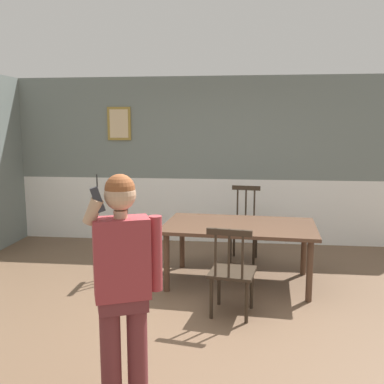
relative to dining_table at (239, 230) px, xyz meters
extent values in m
plane|color=brown|center=(-0.35, -1.04, -0.65)|extent=(7.34, 7.34, 0.00)
cube|color=slate|center=(-0.35, 1.85, 1.20)|extent=(6.67, 0.12, 1.61)
cube|color=white|center=(-0.35, 1.86, -0.13)|extent=(6.67, 0.14, 1.04)
cube|color=white|center=(-0.35, 1.83, 0.39)|extent=(6.67, 0.05, 0.06)
cube|color=olive|center=(-1.95, 1.78, 1.27)|extent=(0.38, 0.03, 0.53)
cube|color=beige|center=(-1.95, 1.76, 1.27)|extent=(0.30, 0.01, 0.45)
cube|color=#4C3323|center=(0.00, 0.00, 0.05)|extent=(1.86, 1.19, 0.04)
cylinder|color=#4C3323|center=(-0.82, -0.37, -0.31)|extent=(0.07, 0.07, 0.68)
cylinder|color=#4C3323|center=(0.76, -0.49, -0.31)|extent=(0.07, 0.07, 0.68)
cylinder|color=#4C3323|center=(-0.76, 0.49, -0.31)|extent=(0.07, 0.07, 0.68)
cylinder|color=#4C3323|center=(0.82, 0.37, -0.31)|extent=(0.07, 0.07, 0.68)
cube|color=#2D2319|center=(0.06, 0.88, -0.22)|extent=(0.45, 0.45, 0.03)
cube|color=#2D2319|center=(0.09, 1.06, 0.36)|extent=(0.40, 0.09, 0.06)
cylinder|color=#2D2319|center=(0.21, 1.04, 0.09)|extent=(0.02, 0.02, 0.60)
cylinder|color=#2D2319|center=(0.09, 1.06, 0.09)|extent=(0.02, 0.02, 0.60)
cylinder|color=#2D2319|center=(-0.03, 1.08, 0.09)|extent=(0.02, 0.02, 0.60)
cylinder|color=#2D2319|center=(0.20, 0.70, -0.44)|extent=(0.04, 0.04, 0.41)
cylinder|color=#2D2319|center=(-0.12, 0.74, -0.44)|extent=(0.04, 0.04, 0.41)
cylinder|color=#2D2319|center=(0.25, 1.02, -0.44)|extent=(0.04, 0.04, 0.41)
cylinder|color=#2D2319|center=(-0.07, 1.06, -0.44)|extent=(0.04, 0.04, 0.41)
cube|color=#2D2319|center=(-0.06, -0.88, -0.21)|extent=(0.50, 0.50, 0.03)
cube|color=#2D2319|center=(-0.10, -1.08, 0.25)|extent=(0.44, 0.11, 0.06)
cylinder|color=#2D2319|center=(-0.23, -1.05, 0.04)|extent=(0.02, 0.02, 0.47)
cylinder|color=#2D2319|center=(-0.10, -1.08, 0.04)|extent=(0.02, 0.02, 0.47)
cylinder|color=#2D2319|center=(0.03, -1.10, 0.04)|extent=(0.02, 0.02, 0.47)
cylinder|color=#2D2319|center=(-0.21, -0.68, -0.44)|extent=(0.04, 0.04, 0.42)
cylinder|color=#2D2319|center=(0.14, -0.74, -0.44)|extent=(0.04, 0.04, 0.42)
cylinder|color=#2D2319|center=(-0.27, -1.02, -0.44)|extent=(0.04, 0.04, 0.42)
cylinder|color=#2D2319|center=(0.08, -1.08, -0.44)|extent=(0.04, 0.04, 0.42)
cube|color=black|center=(-1.24, 0.09, -0.21)|extent=(0.42, 0.42, 0.03)
cube|color=black|center=(-1.43, 0.09, 0.35)|extent=(0.04, 0.42, 0.06)
cylinder|color=black|center=(-1.43, 0.22, 0.09)|extent=(0.02, 0.02, 0.58)
cylinder|color=black|center=(-1.43, 0.09, 0.09)|extent=(0.02, 0.02, 0.58)
cylinder|color=black|center=(-1.43, -0.04, 0.09)|extent=(0.02, 0.02, 0.58)
cylinder|color=black|center=(-1.07, 0.26, -0.44)|extent=(0.04, 0.04, 0.42)
cylinder|color=black|center=(-1.07, -0.08, -0.44)|extent=(0.04, 0.04, 0.42)
cylinder|color=black|center=(-1.41, 0.26, -0.44)|extent=(0.04, 0.04, 0.42)
cylinder|color=black|center=(-1.41, -0.08, -0.44)|extent=(0.04, 0.04, 0.42)
cylinder|color=brown|center=(-0.69, -2.34, -0.27)|extent=(0.14, 0.14, 0.76)
cylinder|color=brown|center=(-0.86, -2.41, -0.27)|extent=(0.14, 0.14, 0.76)
cube|color=brown|center=(-0.77, -2.37, 0.08)|extent=(0.37, 0.29, 0.12)
cube|color=#993338|center=(-0.77, -2.37, 0.38)|extent=(0.41, 0.32, 0.54)
cylinder|color=#993338|center=(-0.56, -2.29, 0.40)|extent=(0.09, 0.09, 0.51)
cylinder|color=tan|center=(-0.93, -2.45, 0.71)|extent=(0.15, 0.09, 0.19)
cylinder|color=tan|center=(-0.77, -2.37, 0.68)|extent=(0.09, 0.09, 0.05)
sphere|color=tan|center=(-0.77, -2.37, 0.80)|extent=(0.21, 0.21, 0.21)
sphere|color=brown|center=(-0.77, -2.37, 0.84)|extent=(0.20, 0.20, 0.20)
cube|color=#2D2D33|center=(-0.89, -2.45, 0.78)|extent=(0.10, 0.07, 0.17)
cylinder|color=black|center=(-0.89, -2.45, 0.90)|extent=(0.01, 0.01, 0.08)
camera|label=1|loc=(-0.01, -5.01, 1.25)|focal=39.97mm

